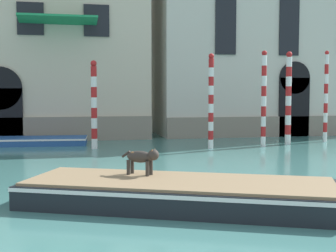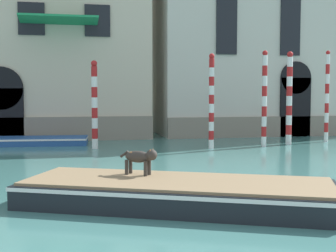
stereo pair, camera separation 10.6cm
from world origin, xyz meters
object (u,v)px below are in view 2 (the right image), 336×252
at_px(boat_moored_near_palazzo, 20,141).
at_px(mooring_pole_3, 289,98).
at_px(boat_foreground, 177,192).
at_px(mooring_pole_2, 264,98).
at_px(mooring_pole_4, 211,101).
at_px(mooring_pole_0, 95,104).
at_px(mooring_pole_1, 327,96).
at_px(dog_on_deck, 140,157).

height_order(boat_moored_near_palazzo, mooring_pole_3, mooring_pole_3).
height_order(boat_foreground, mooring_pole_2, mooring_pole_2).
xyz_separation_m(boat_foreground, mooring_pole_2, (6.20, 9.90, 1.86)).
bearing_deg(mooring_pole_4, mooring_pole_0, 170.02).
xyz_separation_m(mooring_pole_0, mooring_pole_3, (8.98, 0.03, 0.27)).
bearing_deg(mooring_pole_1, mooring_pole_2, -161.36).
relative_size(dog_on_deck, mooring_pole_0, 0.21).
bearing_deg(dog_on_deck, mooring_pole_4, 99.25).
bearing_deg(mooring_pole_0, boat_foreground, -83.19).
height_order(mooring_pole_0, mooring_pole_2, mooring_pole_2).
bearing_deg(mooring_pole_0, mooring_pole_3, 0.18).
xyz_separation_m(mooring_pole_0, mooring_pole_2, (7.46, -0.65, 0.24)).
bearing_deg(mooring_pole_2, mooring_pole_0, 175.02).
height_order(boat_foreground, mooring_pole_0, mooring_pole_0).
bearing_deg(boat_foreground, mooring_pole_4, 93.17).
bearing_deg(mooring_pole_3, mooring_pole_1, 14.85).
bearing_deg(mooring_pole_0, boat_moored_near_palazzo, 146.54).
bearing_deg(mooring_pole_2, mooring_pole_1, 18.64).
bearing_deg(mooring_pole_2, boat_moored_near_palazzo, 165.21).
xyz_separation_m(boat_moored_near_palazzo, mooring_pole_4, (8.26, -3.07, 1.88)).
bearing_deg(dog_on_deck, boat_moored_near_palazzo, 143.36).
distance_m(boat_moored_near_palazzo, mooring_pole_0, 4.34).
distance_m(dog_on_deck, mooring_pole_2, 11.49).
bearing_deg(mooring_pole_3, mooring_pole_4, -167.49).
bearing_deg(boat_moored_near_palazzo, mooring_pole_2, -10.27).
xyz_separation_m(dog_on_deck, mooring_pole_3, (8.40, 9.81, 1.21)).
relative_size(dog_on_deck, mooring_pole_2, 0.19).
height_order(dog_on_deck, mooring_pole_4, mooring_pole_4).
distance_m(dog_on_deck, mooring_pole_1, 14.98).
xyz_separation_m(boat_foreground, mooring_pole_1, (10.01, 11.19, 1.94)).
xyz_separation_m(dog_on_deck, mooring_pole_0, (-0.58, 9.78, 0.94)).
xyz_separation_m(boat_moored_near_palazzo, mooring_pole_2, (10.78, -2.85, 1.97)).
bearing_deg(mooring_pole_4, boat_foreground, -110.81).
xyz_separation_m(dog_on_deck, mooring_pole_1, (10.68, 10.42, 1.27)).
bearing_deg(mooring_pole_3, boat_moored_near_palazzo, 170.01).
bearing_deg(dog_on_deck, mooring_pole_2, 88.32).
xyz_separation_m(mooring_pole_1, mooring_pole_4, (-6.33, -1.50, -0.18)).
bearing_deg(mooring_pole_0, dog_on_deck, -86.60).
bearing_deg(boat_moored_near_palazzo, mooring_pole_1, -1.60).
distance_m(mooring_pole_0, mooring_pole_4, 5.02).
bearing_deg(mooring_pole_1, mooring_pole_0, -176.78).
height_order(boat_foreground, mooring_pole_1, mooring_pole_1).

